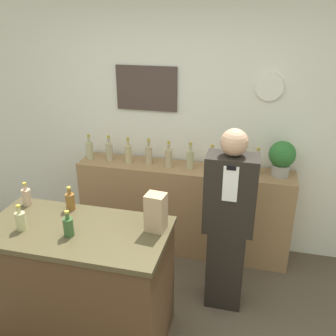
# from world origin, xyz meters

# --- Properties ---
(back_wall) EXTENTS (5.20, 0.09, 2.70)m
(back_wall) POSITION_xyz_m (-0.00, 2.00, 1.35)
(back_wall) COLOR silver
(back_wall) RESTS_ON ground_plane
(back_shelf) EXTENTS (2.17, 0.37, 0.96)m
(back_shelf) POSITION_xyz_m (0.08, 1.75, 0.48)
(back_shelf) COLOR #9E754C
(back_shelf) RESTS_ON ground_plane
(display_counter) EXTENTS (1.33, 0.68, 0.97)m
(display_counter) POSITION_xyz_m (-0.44, 0.43, 0.49)
(display_counter) COLOR #4C331E
(display_counter) RESTS_ON ground_plane
(shopkeeper) EXTENTS (0.41, 0.26, 1.60)m
(shopkeeper) POSITION_xyz_m (0.60, 1.06, 0.80)
(shopkeeper) COLOR black
(shopkeeper) RESTS_ON ground_plane
(potted_plant) EXTENTS (0.25, 0.25, 0.34)m
(potted_plant) POSITION_xyz_m (1.00, 1.77, 1.15)
(potted_plant) COLOR #9E998E
(potted_plant) RESTS_ON back_shelf
(paper_bag) EXTENTS (0.15, 0.13, 0.28)m
(paper_bag) POSITION_xyz_m (0.12, 0.57, 1.11)
(paper_bag) COLOR tan
(paper_bag) RESTS_ON display_counter
(counter_bottle_0) EXTENTS (0.07, 0.07, 0.19)m
(counter_bottle_0) POSITION_xyz_m (-0.98, 0.67, 1.05)
(counter_bottle_0) COLOR tan
(counter_bottle_0) RESTS_ON display_counter
(counter_bottle_1) EXTENTS (0.07, 0.07, 0.19)m
(counter_bottle_1) POSITION_xyz_m (-0.81, 0.34, 1.05)
(counter_bottle_1) COLOR tan
(counter_bottle_1) RESTS_ON display_counter
(counter_bottle_2) EXTENTS (0.07, 0.07, 0.19)m
(counter_bottle_2) POSITION_xyz_m (-0.60, 0.69, 1.05)
(counter_bottle_2) COLOR brown
(counter_bottle_2) RESTS_ON display_counter
(counter_bottle_3) EXTENTS (0.07, 0.07, 0.19)m
(counter_bottle_3) POSITION_xyz_m (-0.44, 0.35, 1.05)
(counter_bottle_3) COLOR #35552B
(counter_bottle_3) RESTS_ON display_counter
(shelf_bottle_0) EXTENTS (0.07, 0.07, 0.27)m
(shelf_bottle_0) POSITION_xyz_m (-0.93, 1.75, 1.06)
(shelf_bottle_0) COLOR tan
(shelf_bottle_0) RESTS_ON back_shelf
(shelf_bottle_1) EXTENTS (0.07, 0.07, 0.27)m
(shelf_bottle_1) POSITION_xyz_m (-0.71, 1.76, 1.06)
(shelf_bottle_1) COLOR tan
(shelf_bottle_1) RESTS_ON back_shelf
(shelf_bottle_2) EXTENTS (0.07, 0.07, 0.27)m
(shelf_bottle_2) POSITION_xyz_m (-0.50, 1.75, 1.06)
(shelf_bottle_2) COLOR tan
(shelf_bottle_2) RESTS_ON back_shelf
(shelf_bottle_3) EXTENTS (0.07, 0.07, 0.27)m
(shelf_bottle_3) POSITION_xyz_m (-0.29, 1.76, 1.06)
(shelf_bottle_3) COLOR tan
(shelf_bottle_3) RESTS_ON back_shelf
(shelf_bottle_4) EXTENTS (0.07, 0.07, 0.27)m
(shelf_bottle_4) POSITION_xyz_m (-0.07, 1.73, 1.06)
(shelf_bottle_4) COLOR tan
(shelf_bottle_4) RESTS_ON back_shelf
(shelf_bottle_5) EXTENTS (0.07, 0.07, 0.27)m
(shelf_bottle_5) POSITION_xyz_m (0.14, 1.75, 1.06)
(shelf_bottle_5) COLOR tan
(shelf_bottle_5) RESTS_ON back_shelf
(shelf_bottle_6) EXTENTS (0.07, 0.07, 0.27)m
(shelf_bottle_6) POSITION_xyz_m (0.35, 1.74, 1.06)
(shelf_bottle_6) COLOR tan
(shelf_bottle_6) RESTS_ON back_shelf
(shelf_bottle_7) EXTENTS (0.07, 0.07, 0.27)m
(shelf_bottle_7) POSITION_xyz_m (0.57, 1.75, 1.06)
(shelf_bottle_7) COLOR tan
(shelf_bottle_7) RESTS_ON back_shelf
(shelf_bottle_8) EXTENTS (0.07, 0.07, 0.27)m
(shelf_bottle_8) POSITION_xyz_m (0.78, 1.75, 1.06)
(shelf_bottle_8) COLOR tan
(shelf_bottle_8) RESTS_ON back_shelf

